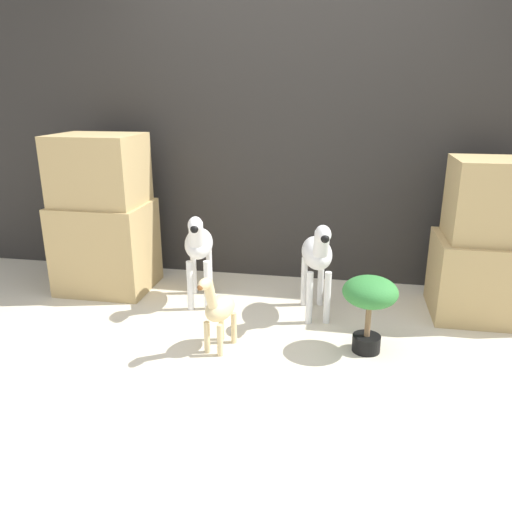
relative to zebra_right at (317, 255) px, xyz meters
The scene contains 8 objects.
ground_plane 0.80m from the zebra_right, 112.56° to the right, with size 14.00×14.00×0.00m, color beige.
wall_back 1.04m from the zebra_right, 108.55° to the left, with size 6.40×0.08×2.20m.
rock_pillar_left 1.66m from the zebra_right, behind, with size 0.68×0.56×1.19m.
rock_pillar_right 1.15m from the zebra_right, 11.50° to the left, with size 0.68×0.56×1.08m.
zebra_right is the anchor object (origin of this frame).
zebra_left 0.85m from the zebra_right, behind, with size 0.29×0.56×0.70m.
giraffe_figurine 0.81m from the zebra_right, 132.78° to the right, with size 0.21×0.36×0.51m.
potted_palm_front 0.57m from the zebra_right, 52.84° to the right, with size 0.32×0.32×0.47m.
Camera 1 is at (0.42, -2.57, 1.49)m, focal length 35.00 mm.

